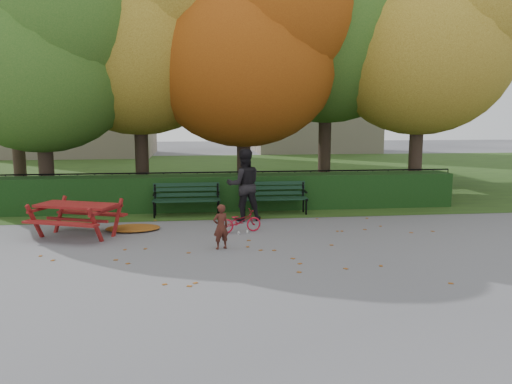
{
  "coord_description": "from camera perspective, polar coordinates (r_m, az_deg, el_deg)",
  "views": [
    {
      "loc": [
        -1.03,
        -9.76,
        2.67
      ],
      "look_at": [
        0.29,
        1.18,
        1.0
      ],
      "focal_mm": 35.0,
      "sensor_mm": 36.0,
      "label": 1
    }
  ],
  "objects": [
    {
      "name": "adult",
      "position": [
        12.83,
        -1.39,
        0.83
      ],
      "size": [
        0.98,
        0.8,
        1.86
      ],
      "primitive_type": "imported",
      "rotation": [
        0.0,
        0.0,
        3.25
      ],
      "color": "black",
      "rests_on": "ground"
    },
    {
      "name": "building_right",
      "position": [
        38.96,
        6.73,
        13.46
      ],
      "size": [
        9.0,
        6.0,
        12.0
      ],
      "primitive_type": "cube",
      "color": "#C6B599",
      "rests_on": "ground"
    },
    {
      "name": "tree_b",
      "position": [
        16.79,
        -12.22,
        17.8
      ],
      "size": [
        6.72,
        6.4,
        8.79
      ],
      "color": "#2F231B",
      "rests_on": "ground"
    },
    {
      "name": "tree_a",
      "position": [
        16.0,
        -22.68,
        14.62
      ],
      "size": [
        5.88,
        5.6,
        7.48
      ],
      "color": "#2F231B",
      "rests_on": "ground"
    },
    {
      "name": "tree_c",
      "position": [
        15.97,
        -0.13,
        16.37
      ],
      "size": [
        6.3,
        6.0,
        8.0
      ],
      "color": "#2F231B",
      "rests_on": "ground"
    },
    {
      "name": "child",
      "position": [
        10.14,
        -4.05,
        -3.98
      ],
      "size": [
        0.4,
        0.33,
        0.92
      ],
      "primitive_type": "imported",
      "rotation": [
        0.0,
        0.0,
        3.53
      ],
      "color": "#441D15",
      "rests_on": "ground"
    },
    {
      "name": "bench_left",
      "position": [
        13.63,
        -7.94,
        -0.54
      ],
      "size": [
        1.8,
        0.57,
        0.88
      ],
      "color": "black",
      "rests_on": "ground"
    },
    {
      "name": "ground",
      "position": [
        10.17,
        -0.85,
        -6.6
      ],
      "size": [
        90.0,
        90.0,
        0.0
      ],
      "primitive_type": "plane",
      "color": "slate",
      "rests_on": "ground"
    },
    {
      "name": "bicycle",
      "position": [
        11.6,
        -1.84,
        -3.35
      ],
      "size": [
        1.06,
        0.56,
        0.53
      ],
      "primitive_type": "imported",
      "rotation": [
        0.0,
        0.0,
        1.79
      ],
      "color": "#B31026",
      "rests_on": "ground"
    },
    {
      "name": "leaf_scatter",
      "position": [
        10.45,
        -1.02,
        -6.14
      ],
      "size": [
        9.0,
        5.7,
        0.01
      ],
      "primitive_type": null,
      "color": "brown",
      "rests_on": "ground"
    },
    {
      "name": "tree_e",
      "position": [
        17.43,
        19.66,
        16.09
      ],
      "size": [
        6.09,
        5.8,
        8.16
      ],
      "color": "#2F231B",
      "rests_on": "ground"
    },
    {
      "name": "grass_strip",
      "position": [
        23.93,
        -4.38,
        2.2
      ],
      "size": [
        90.0,
        90.0,
        0.0
      ],
      "primitive_type": "plane",
      "color": "#223815",
      "rests_on": "ground"
    },
    {
      "name": "tree_f",
      "position": [
        20.18,
        -25.51,
        16.42
      ],
      "size": [
        6.93,
        6.6,
        9.19
      ],
      "color": "#2F231B",
      "rests_on": "ground"
    },
    {
      "name": "tree_d",
      "position": [
        17.99,
        9.61,
        19.11
      ],
      "size": [
        7.14,
        6.8,
        9.58
      ],
      "color": "#2F231B",
      "rests_on": "ground"
    },
    {
      "name": "bench_right",
      "position": [
        13.79,
        2.08,
        -0.35
      ],
      "size": [
        1.8,
        0.57,
        0.88
      ],
      "color": "black",
      "rests_on": "ground"
    },
    {
      "name": "iron_fence",
      "position": [
        15.24,
        -2.95,
        0.56
      ],
      "size": [
        14.0,
        0.04,
        1.02
      ],
      "color": "black",
      "rests_on": "ground"
    },
    {
      "name": "tree_g",
      "position": [
        21.81,
        19.3,
        15.27
      ],
      "size": [
        6.3,
        6.0,
        8.55
      ],
      "color": "#2F231B",
      "rests_on": "ground"
    },
    {
      "name": "building_left",
      "position": [
        36.95,
        -20.05,
        15.62
      ],
      "size": [
        10.0,
        7.0,
        15.0
      ],
      "primitive_type": "cube",
      "color": "#C6B599",
      "rests_on": "ground"
    },
    {
      "name": "hedge",
      "position": [
        14.46,
        -2.73,
        -0.02
      ],
      "size": [
        13.0,
        0.9,
        1.0
      ],
      "primitive_type": "cube",
      "color": "black",
      "rests_on": "ground"
    },
    {
      "name": "picnic_table",
      "position": [
        11.81,
        -19.83,
        -2.09
      ],
      "size": [
        2.14,
        1.96,
        0.85
      ],
      "rotation": [
        0.0,
        0.0,
        -0.39
      ],
      "color": "maroon",
      "rests_on": "ground"
    },
    {
      "name": "leaf_pile",
      "position": [
        12.24,
        -13.88,
        -4.02
      ],
      "size": [
        1.46,
        1.17,
        0.09
      ],
      "primitive_type": "ellipsoid",
      "rotation": [
        0.0,
        0.0,
        0.24
      ],
      "color": "brown",
      "rests_on": "ground"
    }
  ]
}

